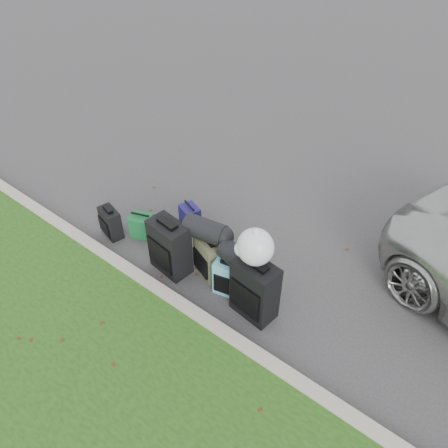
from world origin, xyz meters
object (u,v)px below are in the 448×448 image
Objects in this scene: suitcase_large_black_left at (170,247)px; tote_green at (142,226)px; suitcase_small_black at (111,223)px; suitcase_teal at (228,278)px; tote_navy at (190,216)px; suitcase_large_black_right at (255,290)px; suitcase_olive at (210,258)px.

suitcase_large_black_left reaches higher than tote_green.
suitcase_teal reaches higher than suitcase_small_black.
tote_navy is (-1.34, 0.74, -0.10)m from suitcase_teal.
suitcase_large_black_left is at bearing 16.41° from suitcase_small_black.
tote_navy is at bearing 122.91° from suitcase_large_black_left.
suitcase_large_black_right is (0.46, -0.07, 0.15)m from suitcase_teal.
suitcase_small_black is 0.89× the size of suitcase_teal.
suitcase_large_black_right is (1.37, 0.08, 0.01)m from suitcase_large_black_left.
suitcase_olive reaches higher than suitcase_teal.
suitcase_teal is at bearing 16.10° from suitcase_large_black_left.
suitcase_small_black is 0.47m from tote_green.
suitcase_large_black_right is 2.50× the size of tote_navy.
suitcase_olive is at bearing 34.10° from suitcase_large_black_left.
suitcase_large_black_left is 1.53× the size of suitcase_teal.
suitcase_large_black_left reaches higher than tote_navy.
suitcase_olive is 0.42m from suitcase_teal.
suitcase_teal is (2.12, 0.19, 0.03)m from suitcase_small_black.
suitcase_small_black is at bearing 171.04° from suitcase_teal.
suitcase_small_black is 0.56× the size of suitcase_large_black_right.
suitcase_large_black_right is at bearing -24.89° from tote_green.
suitcase_olive is at bearing -20.04° from tote_green.
suitcase_large_black_right is at bearing -22.11° from suitcase_teal.
suitcase_large_black_left is 1.35× the size of suitcase_olive.
suitcase_large_black_left is (1.22, 0.04, 0.17)m from suitcase_small_black.
tote_green is at bearing -101.93° from tote_navy.
suitcase_large_black_left reaches higher than suitcase_teal.
suitcase_large_black_right reaches higher than tote_navy.
tote_green is at bearing 170.93° from suitcase_large_black_left.
tote_green reaches higher than tote_navy.
suitcase_large_black_left is 2.23× the size of tote_green.
suitcase_olive is 1.14m from tote_navy.
suitcase_large_black_left is 0.93m from suitcase_teal.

